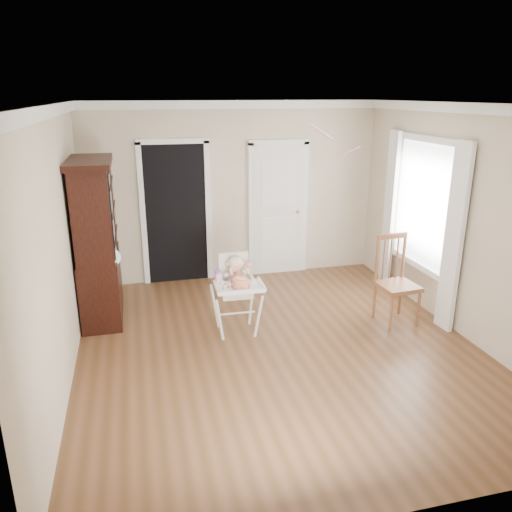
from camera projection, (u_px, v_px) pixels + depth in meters
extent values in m
plane|color=#54361C|center=(279.00, 348.00, 5.76)|extent=(5.00, 5.00, 0.00)
plane|color=white|center=(283.00, 104.00, 4.92)|extent=(5.00, 5.00, 0.00)
plane|color=beige|center=(234.00, 192.00, 7.64)|extent=(4.50, 0.00, 4.50)
plane|color=beige|center=(58.00, 251.00, 4.82)|extent=(0.00, 5.00, 5.00)
plane|color=beige|center=(464.00, 223.00, 5.85)|extent=(0.00, 5.00, 5.00)
cube|color=black|center=(176.00, 215.00, 7.52)|extent=(0.90, 0.03, 2.10)
cube|color=white|center=(143.00, 217.00, 7.40)|extent=(0.08, 0.05, 2.18)
cube|color=white|center=(208.00, 213.00, 7.63)|extent=(0.08, 0.05, 2.18)
cube|color=white|center=(172.00, 141.00, 7.17)|extent=(1.06, 0.05, 0.08)
cube|color=white|center=(278.00, 211.00, 7.88)|extent=(0.80, 0.05, 2.05)
cube|color=white|center=(251.00, 212.00, 7.79)|extent=(0.08, 0.05, 2.13)
cube|color=white|center=(304.00, 209.00, 7.99)|extent=(0.08, 0.05, 2.13)
sphere|color=gold|center=(298.00, 212.00, 7.93)|extent=(0.06, 0.06, 0.06)
cube|color=white|center=(426.00, 205.00, 6.57)|extent=(0.02, 1.20, 1.60)
cube|color=white|center=(431.00, 140.00, 6.30)|extent=(0.06, 1.36, 0.08)
cube|color=white|center=(454.00, 239.00, 5.91)|extent=(0.08, 0.28, 2.30)
cube|color=white|center=(390.00, 211.00, 7.35)|extent=(0.08, 0.28, 2.30)
cylinder|color=white|center=(220.00, 321.00, 5.83)|extent=(0.12, 0.11, 0.58)
cylinder|color=white|center=(258.00, 317.00, 5.92)|extent=(0.11, 0.12, 0.58)
cylinder|color=white|center=(215.00, 307.00, 6.22)|extent=(0.11, 0.12, 0.58)
cylinder|color=white|center=(251.00, 303.00, 6.31)|extent=(0.12, 0.11, 0.58)
cylinder|color=white|center=(237.00, 313.00, 6.02)|extent=(0.44, 0.04, 0.02)
cube|color=beige|center=(236.00, 292.00, 5.99)|extent=(0.38, 0.36, 0.08)
cube|color=beige|center=(221.00, 284.00, 5.91)|extent=(0.05, 0.33, 0.17)
cube|color=beige|center=(251.00, 282.00, 5.99)|extent=(0.05, 0.33, 0.17)
cube|color=beige|center=(233.00, 269.00, 6.07)|extent=(0.37, 0.07, 0.42)
cube|color=white|center=(239.00, 287.00, 5.72)|extent=(0.55, 0.40, 0.03)
cube|color=white|center=(242.00, 292.00, 5.54)|extent=(0.54, 0.04, 0.04)
ellipsoid|color=beige|center=(235.00, 280.00, 5.97)|extent=(0.21, 0.17, 0.25)
sphere|color=beige|center=(235.00, 264.00, 5.91)|extent=(0.18, 0.18, 0.17)
sphere|color=red|center=(236.00, 278.00, 5.90)|extent=(0.13, 0.13, 0.13)
sphere|color=red|center=(234.00, 270.00, 5.84)|extent=(0.06, 0.06, 0.06)
sphere|color=red|center=(249.00, 265.00, 5.87)|extent=(0.06, 0.06, 0.06)
cylinder|color=silver|center=(241.00, 287.00, 5.69)|extent=(0.23, 0.23, 0.01)
cylinder|color=red|center=(240.00, 282.00, 5.68)|extent=(0.18, 0.18, 0.10)
cylinder|color=#F2E08C|center=(242.00, 279.00, 5.65)|extent=(0.08, 0.08, 0.02)
cylinder|color=#F395D6|center=(218.00, 278.00, 5.80)|extent=(0.08, 0.08, 0.12)
cylinder|color=#7E5BA0|center=(218.00, 272.00, 5.78)|extent=(0.08, 0.08, 0.03)
cone|color=#7E5BA0|center=(218.00, 269.00, 5.76)|extent=(0.03, 0.03, 0.04)
cube|color=black|center=(102.00, 286.00, 6.46)|extent=(0.47, 1.14, 0.85)
cube|color=black|center=(94.00, 210.00, 6.14)|extent=(0.44, 1.14, 1.14)
cube|color=black|center=(112.00, 214.00, 5.93)|extent=(0.02, 0.49, 1.00)
cube|color=black|center=(114.00, 205.00, 6.46)|extent=(0.02, 0.49, 1.00)
cube|color=black|center=(89.00, 162.00, 5.96)|extent=(0.51, 1.22, 0.08)
ellipsoid|color=white|center=(113.00, 257.00, 6.04)|extent=(0.19, 0.15, 0.21)
cube|color=brown|center=(398.00, 286.00, 6.26)|extent=(0.49, 0.49, 0.05)
cylinder|color=brown|center=(391.00, 312.00, 6.10)|extent=(0.04, 0.04, 0.49)
cylinder|color=brown|center=(418.00, 308.00, 6.22)|extent=(0.04, 0.04, 0.49)
cylinder|color=brown|center=(374.00, 300.00, 6.45)|extent=(0.04, 0.04, 0.49)
cylinder|color=brown|center=(400.00, 297.00, 6.57)|extent=(0.04, 0.04, 0.49)
cylinder|color=brown|center=(377.00, 259.00, 6.29)|extent=(0.04, 0.04, 0.63)
cylinder|color=brown|center=(404.00, 256.00, 6.41)|extent=(0.04, 0.04, 0.63)
cube|color=brown|center=(392.00, 236.00, 6.26)|extent=(0.42, 0.08, 0.07)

